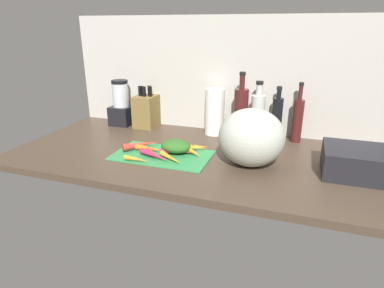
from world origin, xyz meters
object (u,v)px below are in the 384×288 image
carrot_2 (141,145)px  blender_appliance (121,106)px  carrot_7 (190,146)px  carrot_3 (150,149)px  carrot_10 (185,147)px  paper_towel_roll (215,112)px  knife_block (147,111)px  bottle_2 (277,118)px  dish_rack (362,162)px  bottle_1 (257,116)px  carrot_1 (155,155)px  carrot_4 (192,151)px  carrot_0 (154,154)px  carrot_6 (171,158)px  bottle_3 (298,119)px  carrot_8 (192,148)px  bottle_0 (241,113)px  cutting_board (162,155)px  winter_squash (251,137)px  carrot_9 (136,159)px  carrot_5 (179,152)px

carrot_2 → blender_appliance: bearing=131.2°
carrot_7 → carrot_3: bearing=-149.4°
carrot_3 → carrot_10: 15.93cm
carrot_2 → paper_towel_roll: (25.83, 34.49, 9.49)cm
knife_block → bottle_2: bottle_2 is taller
dish_rack → blender_appliance: bearing=165.7°
bottle_1 → bottle_2: (9.47, 1.54, -0.69)cm
carrot_1 → carrot_4: size_ratio=1.34×
carrot_2 → knife_block: (-14.38, 35.70, 6.64)cm
knife_block → carrot_3: bearing=-62.4°
carrot_0 → carrot_1: bearing=-58.1°
carrot_6 → bottle_3: bearing=42.4°
carrot_7 → bottle_3: bottle_3 is taller
carrot_7 → carrot_8: carrot_8 is taller
carrot_0 → bottle_1: 57.46cm
bottle_0 → bottle_1: bottle_0 is taller
carrot_0 → carrot_10: (10.23, 11.14, 0.58)cm
carrot_2 → bottle_3: size_ratio=0.59×
carrot_6 → cutting_board: bearing=139.5°
carrot_4 → bottle_3: bottle_3 is taller
dish_rack → carrot_3: bearing=-176.5°
carrot_10 → bottle_3: bearing=33.9°
bottle_1 → bottle_2: bearing=9.3°
carrot_1 → bottle_0: (28.79, 41.43, 11.26)cm
knife_block → bottle_3: (82.02, -0.20, 2.23)cm
bottle_3 → dish_rack: bottle_3 is taller
carrot_10 → bottle_0: bearing=55.3°
bottle_1 → carrot_2: bearing=-144.6°
winter_squash → cutting_board: bearing=-175.7°
carrot_6 → dish_rack: 75.42cm
carrot_2 → carrot_10: bearing=10.2°
bottle_1 → paper_towel_roll: bearing=179.4°
cutting_board → carrot_6: (6.59, -5.63, 1.60)cm
carrot_10 → knife_block: knife_block is taller
blender_appliance → bottle_2: 87.57cm
carrot_9 → blender_appliance: (-35.19, 49.02, 9.27)cm
blender_appliance → bottle_2: bearing=1.1°
carrot_9 → bottle_2: bearing=44.1°
carrot_3 → winter_squash: 46.20cm
carrot_9 → dish_rack: 89.51cm
blender_appliance → dish_rack: blender_appliance is taller
carrot_2 → bottle_2: (57.70, 35.80, 8.80)cm
winter_squash → bottle_3: 39.94cm
carrot_8 → bottle_1: (24.99, 29.45, 9.86)cm
dish_rack → carrot_2: bearing=-178.3°
carrot_5 → bottle_3: bearing=37.3°
paper_towel_roll → bottle_2: bearing=2.4°
carrot_8 → bottle_1: bottle_1 is taller
carrot_8 → carrot_10: bearing=-158.8°
blender_appliance → paper_towel_roll: 55.69cm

